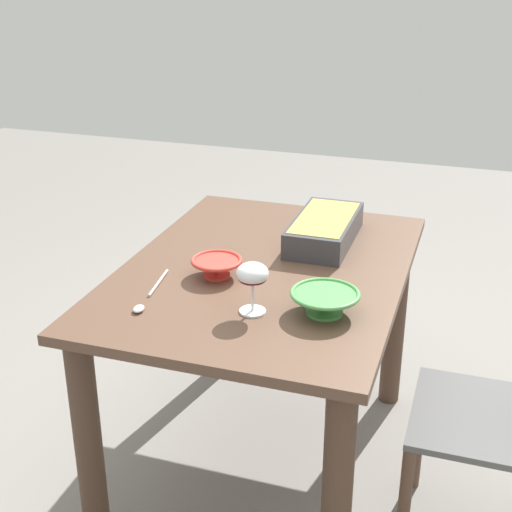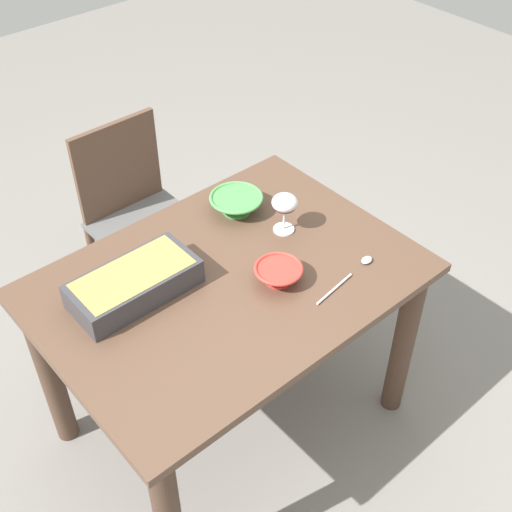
{
  "view_description": "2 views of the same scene",
  "coord_description": "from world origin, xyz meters",
  "px_view_note": "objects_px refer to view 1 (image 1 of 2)",
  "views": [
    {
      "loc": [
        1.97,
        0.62,
        1.69
      ],
      "look_at": [
        0.13,
        0.01,
        0.85
      ],
      "focal_mm": 50.66,
      "sensor_mm": 36.0,
      "label": 1
    },
    {
      "loc": [
        -0.95,
        -1.23,
        2.22
      ],
      "look_at": [
        0.12,
        -0.01,
        0.79
      ],
      "focal_mm": 46.85,
      "sensor_mm": 36.0,
      "label": 2
    }
  ],
  "objects_px": {
    "dining_table": "(265,311)",
    "wine_glass": "(252,277)",
    "serving_spoon": "(146,298)",
    "mixing_bowl": "(217,266)",
    "casserole_dish": "(325,228)",
    "small_bowl": "(325,301)"
  },
  "relations": [
    {
      "from": "dining_table",
      "to": "wine_glass",
      "type": "relative_size",
      "value": 8.08
    },
    {
      "from": "wine_glass",
      "to": "serving_spoon",
      "type": "bearing_deg",
      "value": -85.07
    },
    {
      "from": "dining_table",
      "to": "mixing_bowl",
      "type": "bearing_deg",
      "value": -46.5
    },
    {
      "from": "wine_glass",
      "to": "casserole_dish",
      "type": "bearing_deg",
      "value": 172.98
    },
    {
      "from": "serving_spoon",
      "to": "small_bowl",
      "type": "bearing_deg",
      "value": 99.39
    },
    {
      "from": "mixing_bowl",
      "to": "serving_spoon",
      "type": "height_order",
      "value": "mixing_bowl"
    },
    {
      "from": "small_bowl",
      "to": "serving_spoon",
      "type": "height_order",
      "value": "small_bowl"
    },
    {
      "from": "wine_glass",
      "to": "dining_table",
      "type": "bearing_deg",
      "value": -168.86
    },
    {
      "from": "dining_table",
      "to": "wine_glass",
      "type": "distance_m",
      "value": 0.4
    },
    {
      "from": "serving_spoon",
      "to": "wine_glass",
      "type": "bearing_deg",
      "value": 94.93
    },
    {
      "from": "dining_table",
      "to": "small_bowl",
      "type": "relative_size",
      "value": 6.18
    },
    {
      "from": "dining_table",
      "to": "casserole_dish",
      "type": "xyz_separation_m",
      "value": [
        -0.26,
        0.13,
        0.2
      ]
    },
    {
      "from": "small_bowl",
      "to": "wine_glass",
      "type": "bearing_deg",
      "value": -73.6
    },
    {
      "from": "wine_glass",
      "to": "mixing_bowl",
      "type": "distance_m",
      "value": 0.27
    },
    {
      "from": "mixing_bowl",
      "to": "small_bowl",
      "type": "height_order",
      "value": "small_bowl"
    },
    {
      "from": "dining_table",
      "to": "small_bowl",
      "type": "xyz_separation_m",
      "value": [
        0.24,
        0.25,
        0.19
      ]
    },
    {
      "from": "dining_table",
      "to": "mixing_bowl",
      "type": "distance_m",
      "value": 0.25
    },
    {
      "from": "wine_glass",
      "to": "small_bowl",
      "type": "height_order",
      "value": "wine_glass"
    },
    {
      "from": "casserole_dish",
      "to": "dining_table",
      "type": "bearing_deg",
      "value": -26.06
    },
    {
      "from": "dining_table",
      "to": "small_bowl",
      "type": "bearing_deg",
      "value": 45.52
    },
    {
      "from": "small_bowl",
      "to": "casserole_dish",
      "type": "bearing_deg",
      "value": -166.65
    },
    {
      "from": "casserole_dish",
      "to": "wine_glass",
      "type": "bearing_deg",
      "value": -7.02
    }
  ]
}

